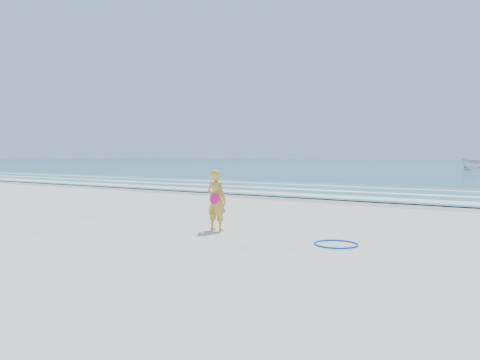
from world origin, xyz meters
The scene contains 9 objects.
ground centered at (0.00, 0.00, 0.00)m, with size 400.00×400.00×0.00m, color silver.
wet_sand centered at (0.00, 9.00, 0.00)m, with size 400.00×2.40×0.00m, color #B2A893.
shallow centered at (0.00, 14.00, 0.04)m, with size 400.00×10.00×0.01m, color #59B7AD.
foam_near centered at (0.00, 10.30, 0.05)m, with size 400.00×1.40×0.01m, color white.
foam_mid centered at (0.00, 13.20, 0.05)m, with size 400.00×0.90×0.01m, color white.
foam_far centered at (0.00, 16.50, 0.05)m, with size 400.00×0.60×0.01m, color white.
hoop centered at (4.77, 0.45, 0.02)m, with size 0.88×0.88×0.03m, color #0B39D3.
boat centered at (0.50, 54.79, 0.79)m, with size 1.46×3.87×1.49m, color silver.
woman centered at (1.75, 0.50, 0.73)m, with size 0.54×0.40×1.45m.
Camera 1 is at (8.37, -8.25, 1.78)m, focal length 35.00 mm.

